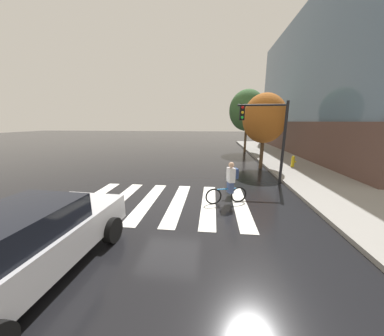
{
  "coord_description": "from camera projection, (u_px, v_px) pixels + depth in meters",
  "views": [
    {
      "loc": [
        1.73,
        -7.34,
        3.21
      ],
      "look_at": [
        0.74,
        2.08,
        0.97
      ],
      "focal_mm": 18.4,
      "sensor_mm": 36.0,
      "label": 1
    }
  ],
  "objects": [
    {
      "name": "cyclist",
      "position": [
        230.0,
        183.0,
        7.74
      ],
      "size": [
        1.66,
        0.54,
        1.69
      ],
      "color": "black",
      "rests_on": "ground"
    },
    {
      "name": "street_tree_mid",
      "position": [
        247.0,
        110.0,
        20.04
      ],
      "size": [
        3.59,
        3.59,
        6.38
      ],
      "color": "#4C3823",
      "rests_on": "ground"
    },
    {
      "name": "fire_hydrant",
      "position": [
        293.0,
        161.0,
        13.53
      ],
      "size": [
        0.33,
        0.22,
        0.78
      ],
      "color": "gold",
      "rests_on": "sidewalk"
    },
    {
      "name": "street_tree_near",
      "position": [
        264.0,
        119.0,
        13.07
      ],
      "size": [
        2.83,
        2.83,
        5.04
      ],
      "color": "#4C3823",
      "rests_on": "ground"
    },
    {
      "name": "sedan_near",
      "position": [
        24.0,
        244.0,
        3.92
      ],
      "size": [
        2.35,
        4.69,
        1.59
      ],
      "color": "#B7B7BC",
      "rests_on": "ground"
    },
    {
      "name": "traffic_light_near",
      "position": [
        268.0,
        129.0,
        9.9
      ],
      "size": [
        2.47,
        0.28,
        4.2
      ],
      "color": "black",
      "rests_on": "ground"
    },
    {
      "name": "ground_plane",
      "position": [
        169.0,
        202.0,
        8.02
      ],
      "size": [
        120.0,
        120.0,
        0.0
      ],
      "primitive_type": "plane",
      "color": "black"
    },
    {
      "name": "crosswalk_stripes",
      "position": [
        163.0,
        202.0,
        8.04
      ],
      "size": [
        6.79,
        4.15,
        0.01
      ],
      "color": "silver",
      "rests_on": "ground"
    }
  ]
}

